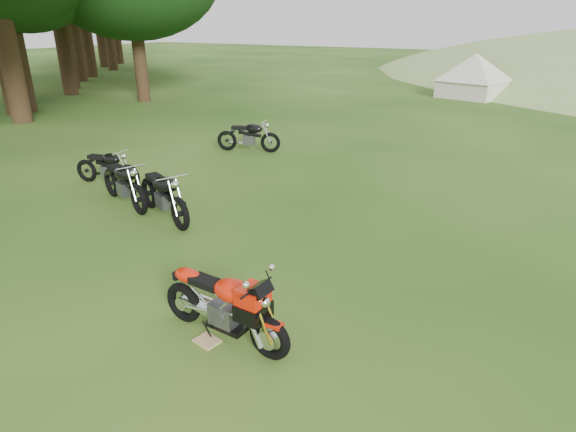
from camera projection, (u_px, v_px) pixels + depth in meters
The scene contains 9 objects.
ground at pixel (279, 284), 6.84m from camera, with size 120.00×120.00×0.00m, color #123D0D.
treeline at pixel (121, 84), 28.19m from camera, with size 28.00×32.00×14.00m, color black, non-canonical shape.
sport_motorcycle at pixel (223, 300), 5.48m from camera, with size 1.73×0.43×1.04m, color red, non-canonical shape.
plywood_board at pixel (207, 341), 5.60m from camera, with size 0.28×0.22×0.02m, color tan.
vintage_moto_a at pixel (123, 182), 9.56m from camera, with size 1.88×0.44×0.99m, color black, non-canonical shape.
vintage_moto_b at pixel (163, 193), 8.90m from camera, with size 1.93×0.45×1.02m, color black, non-canonical shape.
vintage_moto_c at pixel (107, 166), 10.80m from camera, with size 1.64×0.38×0.86m, color black, non-canonical shape.
vintage_moto_d at pixel (248, 135), 13.54m from camera, with size 1.77×0.41×0.93m, color black, non-canonical shape.
tent_left at pixel (474, 73), 22.92m from camera, with size 2.59×2.59×2.25m, color beige, non-canonical shape.
Camera 1 is at (3.13, -5.09, 3.48)m, focal length 30.00 mm.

